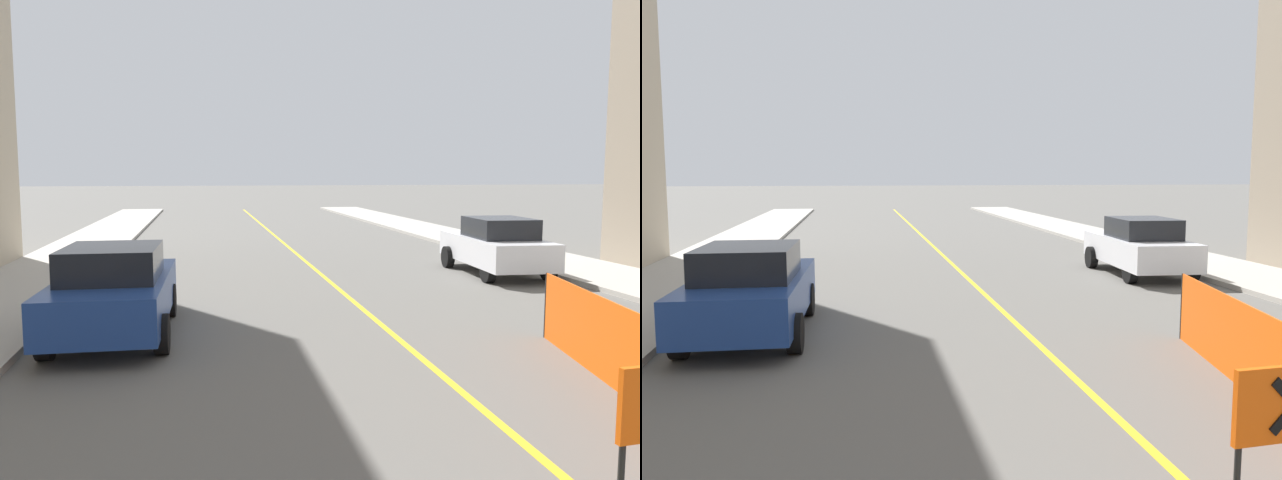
# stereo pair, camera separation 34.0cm
# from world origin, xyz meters

# --- Properties ---
(lane_stripe) EXTENTS (0.12, 57.15, 0.01)m
(lane_stripe) POSITION_xyz_m (0.00, 28.58, 0.00)
(lane_stripe) COLOR gold
(lane_stripe) RESTS_ON ground_plane
(sidewalk_left) EXTENTS (2.91, 57.15, 0.12)m
(sidewalk_left) POSITION_xyz_m (-7.51, 28.58, 0.06)
(sidewalk_left) COLOR #ADA89E
(sidewalk_left) RESTS_ON ground_plane
(sidewalk_right) EXTENTS (2.91, 57.15, 0.12)m
(sidewalk_right) POSITION_xyz_m (7.51, 28.58, 0.06)
(sidewalk_right) COLOR #ADA89E
(sidewalk_right) RESTS_ON ground_plane
(safety_mesh_fence) EXTENTS (1.01, 4.94, 1.13)m
(safety_mesh_fence) POSITION_xyz_m (2.03, 15.92, 0.56)
(safety_mesh_fence) COLOR #EF560C
(safety_mesh_fence) RESTS_ON ground_plane
(parked_car_curb_near) EXTENTS (1.95, 4.34, 1.59)m
(parked_car_curb_near) POSITION_xyz_m (-4.76, 19.87, 0.80)
(parked_car_curb_near) COLOR navy
(parked_car_curb_near) RESTS_ON ground_plane
(parked_car_curb_mid) EXTENTS (2.05, 4.40, 1.59)m
(parked_car_curb_mid) POSITION_xyz_m (4.84, 24.86, 0.80)
(parked_car_curb_mid) COLOR silver
(parked_car_curb_mid) RESTS_ON ground_plane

